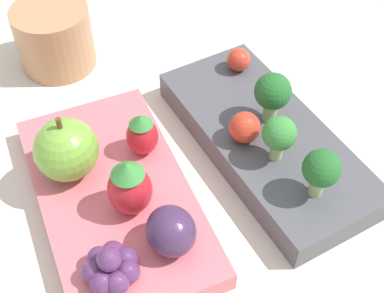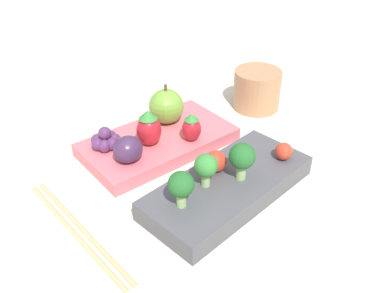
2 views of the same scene
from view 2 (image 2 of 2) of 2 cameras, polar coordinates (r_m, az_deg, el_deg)
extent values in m
plane|color=beige|center=(0.58, 0.14, -3.30)|extent=(4.00, 4.00, 0.00)
cube|color=#4C4C51|center=(0.53, 5.13, -5.24)|extent=(0.23, 0.11, 0.03)
cube|color=#DB6670|center=(0.62, -4.39, 0.67)|extent=(0.22, 0.13, 0.02)
cylinder|color=#93B770|center=(0.52, 6.54, -3.38)|extent=(0.01, 0.01, 0.02)
sphere|color=#236028|center=(0.51, 6.71, -1.28)|extent=(0.03, 0.03, 0.03)
cylinder|color=#93B770|center=(0.48, -1.43, -7.07)|extent=(0.01, 0.01, 0.02)
sphere|color=#236028|center=(0.46, -1.47, -5.06)|extent=(0.03, 0.03, 0.03)
cylinder|color=#93B770|center=(0.51, 1.84, -4.41)|extent=(0.01, 0.01, 0.02)
sphere|color=#388438|center=(0.49, 1.88, -2.55)|extent=(0.03, 0.03, 0.03)
sphere|color=red|center=(0.56, 12.13, -0.63)|extent=(0.02, 0.02, 0.02)
sphere|color=red|center=(0.53, 3.47, -1.82)|extent=(0.03, 0.03, 0.03)
sphere|color=#70A838|center=(0.64, -3.45, 5.37)|extent=(0.05, 0.05, 0.05)
cylinder|color=brown|center=(0.62, -3.54, 7.75)|extent=(0.00, 0.00, 0.01)
ellipsoid|color=red|center=(0.59, -5.76, 2.15)|extent=(0.03, 0.03, 0.04)
cone|color=#388438|center=(0.57, -5.90, 4.25)|extent=(0.03, 0.03, 0.01)
ellipsoid|color=red|center=(0.60, -0.06, 2.33)|extent=(0.03, 0.03, 0.03)
cone|color=#388438|center=(0.59, -0.06, 3.95)|extent=(0.02, 0.02, 0.01)
ellipsoid|color=#42284C|center=(0.56, -8.54, -0.36)|extent=(0.04, 0.04, 0.04)
sphere|color=#562D5B|center=(0.59, -12.42, 0.30)|extent=(0.02, 0.02, 0.02)
sphere|color=#562D5B|center=(0.59, -11.57, 0.08)|extent=(0.02, 0.02, 0.02)
sphere|color=#562D5B|center=(0.59, -10.60, 0.35)|extent=(0.02, 0.02, 0.02)
sphere|color=#562D5B|center=(0.60, -10.27, 0.89)|extent=(0.02, 0.02, 0.02)
sphere|color=#562D5B|center=(0.61, -10.80, 1.30)|extent=(0.02, 0.02, 0.02)
sphere|color=#562D5B|center=(0.61, -11.79, 1.28)|extent=(0.02, 0.02, 0.02)
sphere|color=#562D5B|center=(0.60, -12.50, 0.84)|extent=(0.02, 0.02, 0.02)
sphere|color=#562D5B|center=(0.59, -11.56, 1.75)|extent=(0.02, 0.02, 0.02)
cylinder|color=tan|center=(0.72, 8.64, 7.54)|extent=(0.08, 0.08, 0.07)
cylinder|color=tan|center=(0.51, -15.65, -10.66)|extent=(0.01, 0.21, 0.01)
cylinder|color=tan|center=(0.51, -14.65, -10.19)|extent=(0.01, 0.21, 0.01)
camera|label=1|loc=(0.48, -42.00, 28.86)|focal=50.00mm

